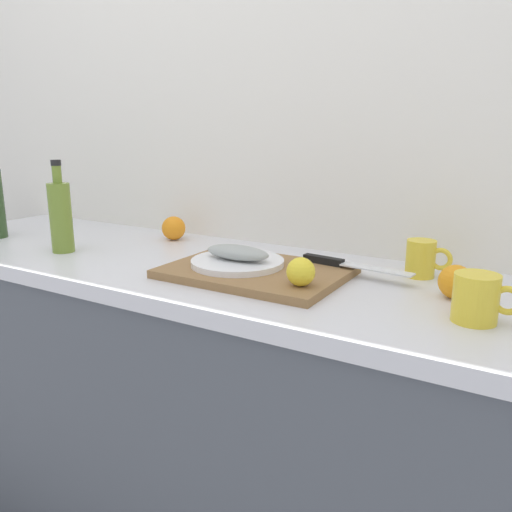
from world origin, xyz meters
TOP-DOWN VIEW (x-y plane):
  - back_wall at (0.00, 0.33)m, footprint 3.20×0.05m
  - kitchen_counter at (0.00, 0.00)m, footprint 2.00×0.60m
  - cutting_board at (0.23, -0.03)m, footprint 0.43×0.32m
  - white_plate at (0.18, -0.03)m, footprint 0.24×0.24m
  - fish_fillet at (0.18, -0.03)m, footprint 0.18×0.08m
  - chef_knife at (0.41, 0.09)m, footprint 0.29×0.06m
  - lemon_0 at (0.39, -0.11)m, footprint 0.06×0.06m
  - olive_oil_bottle at (-0.39, -0.11)m, footprint 0.06×0.06m
  - coffee_mug_0 at (0.75, -0.09)m, footprint 0.12×0.08m
  - coffee_mug_2 at (0.59, 0.17)m, footprint 0.11×0.07m
  - orange_0 at (0.69, 0.04)m, footprint 0.07×0.07m
  - orange_1 at (-0.21, 0.19)m, footprint 0.08×0.08m

SIDE VIEW (x-z plane):
  - kitchen_counter at x=0.00m, z-range 0.00..0.90m
  - cutting_board at x=0.23m, z-range 0.90..0.92m
  - white_plate at x=0.18m, z-range 0.92..0.93m
  - chef_knife at x=0.41m, z-range 0.92..0.94m
  - orange_0 at x=0.69m, z-range 0.90..0.97m
  - orange_1 at x=-0.21m, z-range 0.90..0.98m
  - coffee_mug_2 at x=0.59m, z-range 0.90..0.99m
  - coffee_mug_0 at x=0.75m, z-range 0.90..0.99m
  - lemon_0 at x=0.39m, z-range 0.92..0.98m
  - fish_fillet at x=0.18m, z-range 0.94..0.97m
  - olive_oil_bottle at x=-0.39m, z-range 0.87..1.14m
  - back_wall at x=0.00m, z-range 0.00..2.50m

